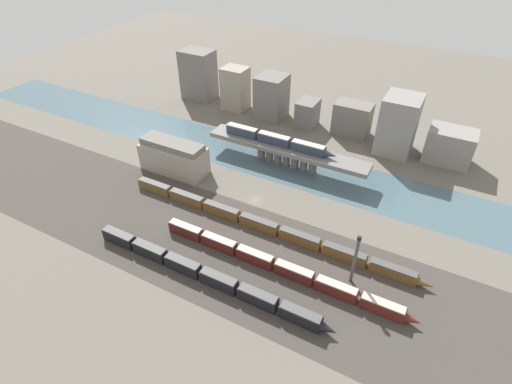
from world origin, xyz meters
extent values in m
plane|color=#666056|center=(0.00, 0.00, 0.00)|extent=(400.00, 400.00, 0.00)
cube|color=#423D38|center=(0.00, -24.00, 0.00)|extent=(280.00, 42.00, 0.01)
cube|color=#47606B|center=(0.00, 24.95, 0.00)|extent=(320.00, 25.00, 0.01)
cube|color=slate|center=(0.00, 24.95, 6.94)|extent=(62.90, 8.50, 1.74)
cylinder|color=slate|center=(-10.72, 24.95, 3.03)|extent=(2.96, 2.96, 6.07)
cylinder|color=slate|center=(-7.14, 24.95, 3.03)|extent=(2.96, 2.96, 6.07)
cylinder|color=slate|center=(-3.57, 24.95, 3.03)|extent=(2.96, 2.96, 6.07)
cylinder|color=slate|center=(0.00, 24.95, 3.03)|extent=(2.96, 2.96, 6.07)
cylinder|color=slate|center=(3.57, 24.95, 3.03)|extent=(2.96, 2.96, 6.07)
cylinder|color=slate|center=(7.14, 24.95, 3.03)|extent=(2.96, 2.96, 6.07)
cylinder|color=slate|center=(10.72, 24.95, 3.03)|extent=(2.96, 2.96, 6.07)
cube|color=#2D384C|center=(-19.10, 24.95, 9.46)|extent=(12.76, 3.02, 3.31)
cube|color=#B7B2A3|center=(-19.10, 24.95, 11.32)|extent=(12.25, 2.78, 0.40)
cube|color=#2D384C|center=(-5.38, 24.95, 9.46)|extent=(12.76, 3.02, 3.31)
cube|color=#B7B2A3|center=(-5.38, 24.95, 11.32)|extent=(12.25, 2.78, 0.40)
cube|color=#2D384C|center=(8.33, 24.95, 9.46)|extent=(12.76, 3.02, 3.31)
cube|color=#B7B2A3|center=(8.33, 24.95, 11.32)|extent=(12.25, 2.78, 0.40)
cone|color=#2D384C|center=(16.94, 24.95, 9.30)|extent=(4.47, 2.72, 2.72)
cube|color=black|center=(-25.81, -37.00, 1.80)|extent=(10.76, 2.85, 3.60)
cube|color=#4C4C4C|center=(-25.81, -37.00, 3.80)|extent=(10.33, 2.62, 0.40)
cube|color=black|center=(-14.21, -37.00, 1.80)|extent=(10.76, 2.85, 3.60)
cube|color=#4C4C4C|center=(-14.21, -37.00, 3.80)|extent=(10.33, 2.62, 0.40)
cube|color=black|center=(-2.62, -37.00, 1.80)|extent=(10.76, 2.85, 3.60)
cube|color=#4C4C4C|center=(-2.62, -37.00, 3.80)|extent=(10.33, 2.62, 0.40)
cube|color=black|center=(8.98, -37.00, 1.80)|extent=(10.76, 2.85, 3.60)
cube|color=#4C4C4C|center=(8.98, -37.00, 3.80)|extent=(10.33, 2.62, 0.40)
cube|color=black|center=(20.57, -37.00, 1.80)|extent=(10.76, 2.85, 3.60)
cube|color=#4C4C4C|center=(20.57, -37.00, 3.80)|extent=(10.33, 2.62, 0.40)
cube|color=black|center=(32.17, -37.00, 1.80)|extent=(10.76, 2.85, 3.60)
cube|color=#4C4C4C|center=(32.17, -37.00, 3.80)|extent=(10.33, 2.62, 0.40)
cone|color=black|center=(39.43, -37.00, 1.62)|extent=(3.77, 2.57, 2.57)
cube|color=#5B1E19|center=(-10.44, -24.99, 1.73)|extent=(11.06, 2.61, 3.46)
cube|color=#B7B2A3|center=(-10.44, -24.99, 3.66)|extent=(10.61, 2.40, 0.40)
cube|color=#5B1E19|center=(1.44, -24.99, 1.73)|extent=(11.06, 2.61, 3.46)
cube|color=#B7B2A3|center=(1.44, -24.99, 3.66)|extent=(10.61, 2.40, 0.40)
cube|color=#5B1E19|center=(13.33, -24.99, 1.73)|extent=(11.06, 2.61, 3.46)
cube|color=#B7B2A3|center=(13.33, -24.99, 3.66)|extent=(10.61, 2.40, 0.40)
cube|color=#5B1E19|center=(25.22, -24.99, 1.73)|extent=(11.06, 2.61, 3.46)
cube|color=#B7B2A3|center=(25.22, -24.99, 3.66)|extent=(10.61, 2.40, 0.40)
cube|color=#5B1E19|center=(37.11, -24.99, 1.73)|extent=(11.06, 2.61, 3.46)
cube|color=#B7B2A3|center=(37.11, -24.99, 3.66)|extent=(10.61, 2.40, 0.40)
cube|color=#5B1E19|center=(48.99, -24.99, 1.73)|extent=(11.06, 2.61, 3.46)
cube|color=#B7B2A3|center=(48.99, -24.99, 3.66)|extent=(10.61, 2.40, 0.40)
cone|color=#5B1E19|center=(56.46, -24.99, 1.56)|extent=(3.87, 2.35, 2.35)
cube|color=brown|center=(-33.18, -11.90, 1.59)|extent=(12.81, 2.61, 3.19)
cube|color=#4C4C4C|center=(-33.18, -11.90, 3.39)|extent=(12.30, 2.41, 0.40)
cube|color=brown|center=(-19.55, -11.90, 1.59)|extent=(12.81, 2.61, 3.19)
cube|color=#4C4C4C|center=(-19.55, -11.90, 3.39)|extent=(12.30, 2.41, 0.40)
cube|color=brown|center=(-5.91, -11.90, 1.59)|extent=(12.81, 2.61, 3.19)
cube|color=#4C4C4C|center=(-5.91, -11.90, 3.39)|extent=(12.30, 2.41, 0.40)
cube|color=brown|center=(7.72, -11.90, 1.59)|extent=(12.81, 2.61, 3.19)
cube|color=#4C4C4C|center=(7.72, -11.90, 3.39)|extent=(12.30, 2.41, 0.40)
cube|color=brown|center=(21.36, -11.90, 1.59)|extent=(12.81, 2.61, 3.19)
cube|color=#4C4C4C|center=(21.36, -11.90, 3.39)|extent=(12.30, 2.41, 0.40)
cube|color=brown|center=(34.99, -11.90, 1.59)|extent=(12.81, 2.61, 3.19)
cube|color=#4C4C4C|center=(34.99, -11.90, 3.39)|extent=(12.30, 2.41, 0.40)
cube|color=brown|center=(48.63, -11.90, 1.59)|extent=(12.81, 2.61, 3.19)
cube|color=#4C4C4C|center=(48.63, -11.90, 3.39)|extent=(12.30, 2.41, 0.40)
cone|color=brown|center=(57.28, -11.90, 1.43)|extent=(4.48, 2.35, 2.35)
cube|color=#9E998E|center=(-35.18, 2.11, 5.00)|extent=(24.65, 10.77, 10.01)
cube|color=slate|center=(-35.18, 2.11, 11.11)|extent=(24.16, 7.54, 2.20)
cylinder|color=#4C4C51|center=(39.18, -18.75, 7.49)|extent=(0.85, 0.85, 14.97)
cube|color=black|center=(39.18, -18.75, 15.57)|extent=(1.00, 0.70, 1.20)
cube|color=slate|center=(-64.52, 61.18, 11.80)|extent=(15.52, 11.27, 23.60)
cube|color=gray|center=(-42.29, 59.04, 9.84)|extent=(11.37, 9.64, 19.67)
cube|color=slate|center=(-23.02, 58.38, 9.79)|extent=(12.26, 13.24, 19.59)
cube|color=slate|center=(-5.25, 58.07, 5.91)|extent=(8.08, 10.97, 11.83)
cube|color=slate|center=(14.14, 60.29, 6.91)|extent=(15.21, 9.46, 13.82)
cube|color=gray|center=(33.50, 54.60, 11.52)|extent=(13.37, 14.92, 23.05)
cube|color=gray|center=(53.28, 56.53, 6.59)|extent=(16.90, 11.65, 13.19)
camera|label=1|loc=(50.31, -93.65, 83.96)|focal=28.00mm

